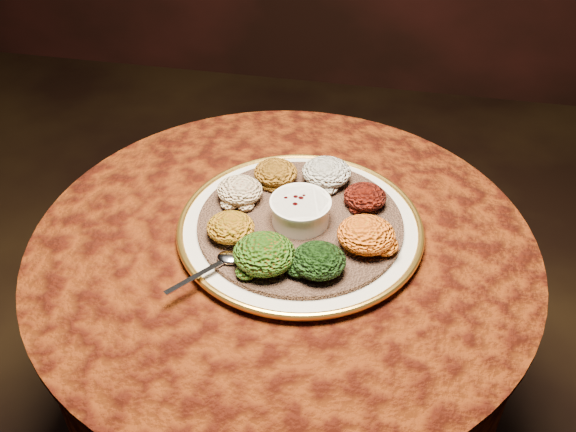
# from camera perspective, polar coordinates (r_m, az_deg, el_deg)

# --- Properties ---
(table) EXTENTS (0.96, 0.96, 0.73)m
(table) POSITION_cam_1_polar(r_m,az_deg,el_deg) (1.34, -0.44, -7.96)
(table) COLOR black
(table) RESTS_ON ground
(platter) EXTENTS (0.54, 0.54, 0.02)m
(platter) POSITION_cam_1_polar(r_m,az_deg,el_deg) (1.22, 1.09, -1.00)
(platter) COLOR beige
(platter) RESTS_ON table
(injera) EXTENTS (0.43, 0.43, 0.01)m
(injera) POSITION_cam_1_polar(r_m,az_deg,el_deg) (1.22, 1.09, -0.61)
(injera) COLOR brown
(injera) RESTS_ON platter
(stew_bowl) EXTENTS (0.11, 0.11, 0.05)m
(stew_bowl) POSITION_cam_1_polar(r_m,az_deg,el_deg) (1.20, 1.11, 0.58)
(stew_bowl) COLOR white
(stew_bowl) RESTS_ON injera
(spoon) EXTENTS (0.11, 0.12, 0.01)m
(spoon) POSITION_cam_1_polar(r_m,az_deg,el_deg) (1.13, -5.65, -3.94)
(spoon) COLOR silver
(spoon) RESTS_ON injera
(portion_ayib) EXTENTS (0.10, 0.10, 0.05)m
(portion_ayib) POSITION_cam_1_polar(r_m,az_deg,el_deg) (1.30, 3.45, 3.90)
(portion_ayib) COLOR beige
(portion_ayib) RESTS_ON injera
(portion_kitfo) EXTENTS (0.08, 0.08, 0.04)m
(portion_kitfo) POSITION_cam_1_polar(r_m,az_deg,el_deg) (1.25, 6.86, 1.73)
(portion_kitfo) COLOR black
(portion_kitfo) RESTS_ON injera
(portion_tikil) EXTENTS (0.11, 0.10, 0.05)m
(portion_tikil) POSITION_cam_1_polar(r_m,az_deg,el_deg) (1.15, 6.96, -1.66)
(portion_tikil) COLOR #C78F10
(portion_tikil) RESTS_ON injera
(portion_gomen) EXTENTS (0.10, 0.09, 0.05)m
(portion_gomen) POSITION_cam_1_polar(r_m,az_deg,el_deg) (1.10, 2.74, -3.96)
(portion_gomen) COLOR black
(portion_gomen) RESTS_ON injera
(portion_mixveg) EXTENTS (0.11, 0.10, 0.05)m
(portion_mixveg) POSITION_cam_1_polar(r_m,az_deg,el_deg) (1.11, -2.11, -3.37)
(portion_mixveg) COLOR #902709
(portion_mixveg) RESTS_ON injera
(portion_kik) EXTENTS (0.09, 0.08, 0.04)m
(portion_kik) POSITION_cam_1_polar(r_m,az_deg,el_deg) (1.17, -5.13, -1.01)
(portion_kik) COLOR #AF610F
(portion_kik) RESTS_ON injera
(portion_timatim) EXTENTS (0.09, 0.09, 0.04)m
(portion_timatim) POSITION_cam_1_polar(r_m,az_deg,el_deg) (1.25, -4.31, 2.29)
(portion_timatim) COLOR maroon
(portion_timatim) RESTS_ON injera
(portion_shiro) EXTENTS (0.09, 0.08, 0.04)m
(portion_shiro) POSITION_cam_1_polar(r_m,az_deg,el_deg) (1.30, -1.11, 3.89)
(portion_shiro) COLOR #895010
(portion_shiro) RESTS_ON injera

